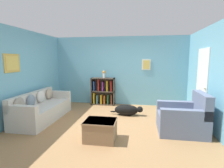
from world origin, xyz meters
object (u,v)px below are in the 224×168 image
(bookshelf, at_px, (103,92))
(dog, at_px, (127,110))
(vase, at_px, (104,74))
(recliner_chair, at_px, (184,119))
(coffee_table, at_px, (100,130))
(couch, at_px, (42,109))

(bookshelf, height_order, dog, bookshelf)
(vase, bearing_deg, recliner_chair, -42.60)
(recliner_chair, relative_size, coffee_table, 1.56)
(coffee_table, distance_m, dog, 1.86)
(dog, bearing_deg, bookshelf, 131.10)
(recliner_chair, height_order, dog, recliner_chair)
(vase, bearing_deg, bookshelf, 156.51)
(couch, relative_size, coffee_table, 3.03)
(coffee_table, bearing_deg, dog, 75.96)
(vase, bearing_deg, dog, -49.67)
(recliner_chair, height_order, coffee_table, recliner_chair)
(bookshelf, bearing_deg, coffee_table, -78.88)
(couch, relative_size, dog, 1.99)
(dog, distance_m, vase, 1.85)
(couch, distance_m, coffee_table, 2.24)
(coffee_table, relative_size, dog, 0.66)
(recliner_chair, bearing_deg, dog, 143.47)
(bookshelf, height_order, coffee_table, bookshelf)
(bookshelf, bearing_deg, vase, -23.49)
(dog, bearing_deg, recliner_chair, -36.53)
(recliner_chair, distance_m, vase, 3.41)
(recliner_chair, height_order, vase, vase)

